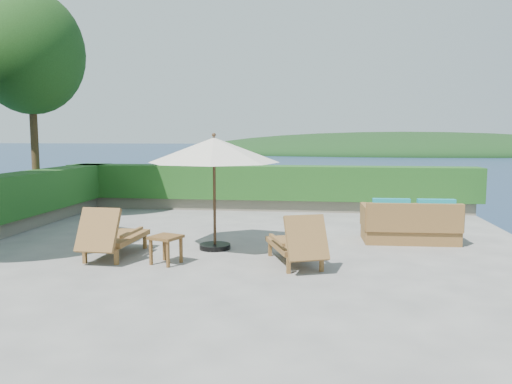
# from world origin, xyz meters

# --- Properties ---
(ground) EXTENTS (12.00, 12.00, 0.00)m
(ground) POSITION_xyz_m (0.00, 0.00, 0.00)
(ground) COLOR gray
(ground) RESTS_ON ground
(foundation) EXTENTS (12.00, 12.00, 3.00)m
(foundation) POSITION_xyz_m (0.00, 0.00, -1.55)
(foundation) COLOR #5F584C
(foundation) RESTS_ON ocean
(offshore_island) EXTENTS (126.00, 57.60, 12.60)m
(offshore_island) POSITION_xyz_m (25.00, 140.00, -3.00)
(offshore_island) COLOR black
(offshore_island) RESTS_ON ocean
(planter_wall_far) EXTENTS (12.00, 0.60, 0.36)m
(planter_wall_far) POSITION_xyz_m (0.00, 5.60, 0.18)
(planter_wall_far) COLOR gray
(planter_wall_far) RESTS_ON ground
(hedge_far) EXTENTS (12.40, 0.90, 1.00)m
(hedge_far) POSITION_xyz_m (0.00, 5.60, 0.85)
(hedge_far) COLOR #134517
(hedge_far) RESTS_ON planter_wall_far
(tree_far) EXTENTS (2.80, 2.80, 6.03)m
(tree_far) POSITION_xyz_m (-6.00, 3.20, 4.40)
(tree_far) COLOR #4A351C
(tree_far) RESTS_ON ground
(patio_umbrella) EXTENTS (2.96, 2.96, 2.31)m
(patio_umbrella) POSITION_xyz_m (-0.46, 0.27, 1.95)
(patio_umbrella) COLOR black
(patio_umbrella) RESTS_ON ground
(lounge_left) EXTENTS (0.83, 1.75, 1.00)m
(lounge_left) POSITION_xyz_m (-2.19, -0.67, 0.42)
(lounge_left) COLOR brown
(lounge_left) RESTS_ON ground
(lounge_right) EXTENTS (1.21, 1.79, 0.96)m
(lounge_right) POSITION_xyz_m (1.23, -0.80, 0.40)
(lounge_right) COLOR brown
(lounge_right) RESTS_ON ground
(side_table) EXTENTS (0.61, 0.61, 0.51)m
(side_table) POSITION_xyz_m (-1.07, -0.99, 0.42)
(side_table) COLOR brown
(side_table) RESTS_ON ground
(wicker_loveseat) EXTENTS (2.01, 1.08, 0.97)m
(wicker_loveseat) POSITION_xyz_m (3.51, 1.42, 0.38)
(wicker_loveseat) COLOR brown
(wicker_loveseat) RESTS_ON ground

